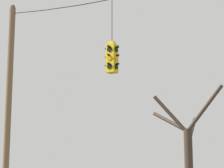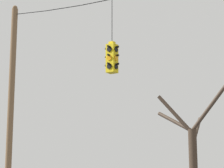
# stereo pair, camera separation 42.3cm
# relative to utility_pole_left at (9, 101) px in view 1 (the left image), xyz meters

# --- Properties ---
(utility_pole_left) EXTENTS (0.26, 0.26, 8.54)m
(utility_pole_left) POSITION_rel_utility_pole_left_xyz_m (0.00, 0.00, 0.00)
(utility_pole_left) COLOR brown
(utility_pole_left) RESTS_ON ground_plane
(traffic_light_near_left_pole) EXTENTS (0.58, 0.58, 2.83)m
(traffic_light_near_left_pole) POSITION_rel_utility_pole_left_xyz_m (5.08, 0.00, 1.23)
(traffic_light_near_left_pole) COLOR yellow
(bare_tree) EXTENTS (4.48, 2.94, 5.89)m
(bare_tree) POSITION_rel_utility_pole_left_xyz_m (4.23, 9.26, -1.55)
(bare_tree) COLOR #423326
(bare_tree) RESTS_ON ground_plane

